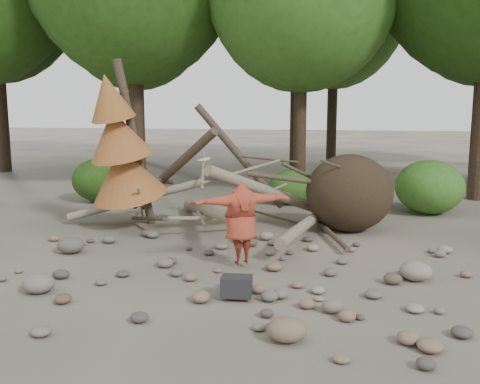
# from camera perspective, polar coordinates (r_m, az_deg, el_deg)

# --- Properties ---
(ground) EXTENTS (120.00, 120.00, 0.00)m
(ground) POSITION_cam_1_polar(r_m,az_deg,el_deg) (10.14, -3.04, -9.16)
(ground) COLOR #514C44
(ground) RESTS_ON ground
(deadfall_pile) EXTENTS (8.55, 5.24, 3.30)m
(deadfall_pile) POSITION_cam_1_polar(r_m,az_deg,el_deg) (13.78, 9.18, -0.23)
(deadfall_pile) COLOR #332619
(deadfall_pile) RESTS_ON ground
(dead_conifer) EXTENTS (2.06, 2.16, 4.35)m
(dead_conifer) POSITION_cam_1_polar(r_m,az_deg,el_deg) (13.84, -12.60, 4.54)
(dead_conifer) COLOR #4C3F30
(dead_conifer) RESTS_ON ground
(bush_left) EXTENTS (1.80, 1.80, 1.44)m
(bush_left) POSITION_cam_1_polar(r_m,az_deg,el_deg) (18.43, -14.74, 1.24)
(bush_left) COLOR #244C14
(bush_left) RESTS_ON ground
(bush_mid) EXTENTS (1.40, 1.40, 1.12)m
(bush_mid) POSITION_cam_1_polar(r_m,az_deg,el_deg) (17.42, 5.34, 0.53)
(bush_mid) COLOR #30601B
(bush_mid) RESTS_ON ground
(bush_right) EXTENTS (2.00, 2.00, 1.60)m
(bush_right) POSITION_cam_1_polar(r_m,az_deg,el_deg) (16.77, 19.56, 0.51)
(bush_right) COLOR #3B7223
(bush_right) RESTS_ON ground
(frisbee_thrower) EXTENTS (2.07, 1.40, 2.08)m
(frisbee_thrower) POSITION_cam_1_polar(r_m,az_deg,el_deg) (10.56, 0.11, -3.26)
(frisbee_thrower) COLOR maroon
(frisbee_thrower) RESTS_ON ground
(backpack) EXTENTS (0.53, 0.37, 0.34)m
(backpack) POSITION_cam_1_polar(r_m,az_deg,el_deg) (9.02, -0.36, -10.37)
(backpack) COLOR black
(backpack) RESTS_ON ground
(cloth_green) EXTENTS (0.48, 0.40, 0.18)m
(cloth_green) POSITION_cam_1_polar(r_m,az_deg,el_deg) (9.31, -0.71, -10.26)
(cloth_green) COLOR #2D692A
(cloth_green) RESTS_ON ground
(cloth_orange) EXTENTS (0.34, 0.28, 0.12)m
(cloth_orange) POSITION_cam_1_polar(r_m,az_deg,el_deg) (9.57, -0.94, -9.88)
(cloth_orange) COLOR #C26F21
(cloth_orange) RESTS_ON ground
(boulder_front_left) EXTENTS (0.56, 0.50, 0.33)m
(boulder_front_left) POSITION_cam_1_polar(r_m,az_deg,el_deg) (9.95, -20.70, -9.11)
(boulder_front_left) COLOR slate
(boulder_front_left) RESTS_ON ground
(boulder_front_right) EXTENTS (0.55, 0.49, 0.33)m
(boulder_front_right) POSITION_cam_1_polar(r_m,az_deg,el_deg) (7.58, 4.99, -14.42)
(boulder_front_right) COLOR #756049
(boulder_front_right) RESTS_ON ground
(boulder_mid_right) EXTENTS (0.59, 0.53, 0.36)m
(boulder_mid_right) POSITION_cam_1_polar(r_m,az_deg,el_deg) (10.46, 18.24, -8.01)
(boulder_mid_right) COLOR gray
(boulder_mid_right) RESTS_ON ground
(boulder_mid_left) EXTENTS (0.59, 0.53, 0.35)m
(boulder_mid_left) POSITION_cam_1_polar(r_m,az_deg,el_deg) (12.28, -17.60, -5.43)
(boulder_mid_left) COLOR #59514B
(boulder_mid_left) RESTS_ON ground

